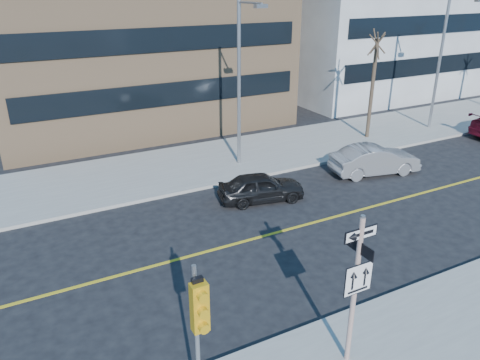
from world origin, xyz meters
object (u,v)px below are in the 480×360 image
sign_pole (356,283)px  streetlight_b (444,55)px  parked_car_a (261,187)px  street_tree_west (377,46)px  parked_car_b (375,160)px  streetlight_a (241,75)px  traffic_signal (199,320)px

sign_pole → streetlight_b: bearing=36.4°
parked_car_a → street_tree_west: 12.11m
parked_car_b → streetlight_a: (-5.46, 3.90, 4.03)m
sign_pole → parked_car_b: 13.42m
parked_car_a → parked_car_b: 6.58m
sign_pole → traffic_signal: bearing=-177.9°
traffic_signal → parked_car_a: bearing=53.9°
traffic_signal → parked_car_a: 11.92m
streetlight_b → sign_pole: bearing=-143.6°
street_tree_west → parked_car_b: bearing=-128.5°
traffic_signal → street_tree_west: bearing=39.4°
traffic_signal → parked_car_a: traffic_signal is taller
parked_car_a → streetlight_b: size_ratio=0.47×
sign_pole → street_tree_west: street_tree_west is taller
sign_pole → street_tree_west: bearing=46.7°
parked_car_b → streetlight_b: (8.54, 3.90, 4.03)m
traffic_signal → streetlight_a: streetlight_a is taller
sign_pole → streetlight_a: bearing=73.2°
traffic_signal → street_tree_west: street_tree_west is taller
parked_car_a → streetlight_b: (15.12, 3.98, 4.12)m
streetlight_a → streetlight_b: same height
traffic_signal → sign_pole: bearing=2.1°
parked_car_a → streetlight_a: streetlight_a is taller
traffic_signal → streetlight_a: 15.72m
streetlight_b → street_tree_west: size_ratio=1.26×
sign_pole → parked_car_a: bearing=72.8°
streetlight_a → parked_car_a: bearing=-105.7°
sign_pole → parked_car_b: sign_pole is taller
traffic_signal → streetlight_a: (8.00, 13.42, 1.73)m
parked_car_b → streetlight_a: streetlight_a is taller
sign_pole → parked_car_b: bearing=44.7°
parked_car_a → parked_car_b: (6.58, 0.08, 0.09)m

